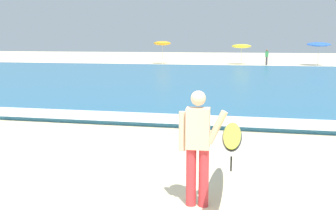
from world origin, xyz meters
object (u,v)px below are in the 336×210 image
object	(u,v)px
beach_umbrella_2	(319,44)
beachgoer_near_row_left	(267,57)
beach_umbrella_0	(162,43)
beach_umbrella_1	(241,46)
surfer_with_board	(214,139)

from	to	relation	value
beach_umbrella_2	beachgoer_near_row_left	xyz separation A→B (m)	(-4.96, -0.46, -1.22)
beachgoer_near_row_left	beach_umbrella_2	bearing A→B (deg)	5.30
beach_umbrella_0	beach_umbrella_1	xyz separation A→B (m)	(8.29, 0.50, -0.29)
surfer_with_board	beachgoer_near_row_left	size ratio (longest dim) A/B	1.84
beach_umbrella_1	beach_umbrella_2	distance (m)	7.53
beach_umbrella_0	beach_umbrella_2	distance (m)	15.82
surfer_with_board	beach_umbrella_0	bearing A→B (deg)	104.45
beach_umbrella_2	beach_umbrella_0	bearing A→B (deg)	-179.13
beach_umbrella_0	beach_umbrella_1	size ratio (longest dim) A/B	1.11
surfer_with_board	beachgoer_near_row_left	world-z (taller)	surfer_with_board
surfer_with_board	beachgoer_near_row_left	bearing A→B (deg)	87.81
beach_umbrella_1	beachgoer_near_row_left	size ratio (longest dim) A/B	1.36
surfer_with_board	beach_umbrella_0	world-z (taller)	beach_umbrella_0
surfer_with_board	beach_umbrella_1	distance (m)	37.23
beachgoer_near_row_left	beach_umbrella_0	bearing A→B (deg)	178.84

